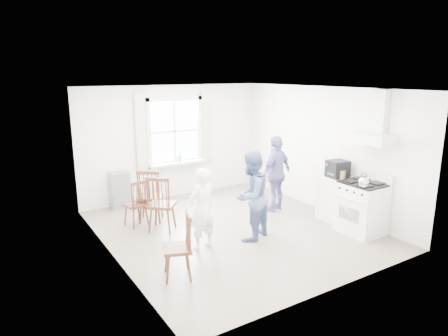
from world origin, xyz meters
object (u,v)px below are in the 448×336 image
windsor_chair_a (138,199)px  windsor_chair_c (184,238)px  stereo_stack (338,169)px  person_mid (251,196)px  person_left (202,209)px  windsor_chair_b (159,198)px  gas_stove (361,207)px  low_cabinet (335,198)px  person_right (276,174)px

windsor_chair_a → windsor_chair_c: windsor_chair_c is taller
stereo_stack → person_mid: (-1.91, 0.19, -0.28)m
person_left → windsor_chair_a: bearing=-79.0°
person_left → person_mid: 0.93m
windsor_chair_a → person_mid: 2.17m
stereo_stack → person_mid: size_ratio=0.26×
windsor_chair_a → windsor_chair_c: size_ratio=0.94×
windsor_chair_b → windsor_chair_c: 1.74m
windsor_chair_b → windsor_chair_a: bearing=115.5°
gas_stove → stereo_stack: stereo_stack is taller
low_cabinet → person_left: bearing=175.2°
person_mid → windsor_chair_b: bearing=-65.1°
low_cabinet → person_mid: (-1.95, 0.14, 0.34)m
gas_stove → windsor_chair_c: bearing=176.1°
stereo_stack → windsor_chair_a: bearing=152.4°
person_mid → low_cabinet: bearing=152.6°
gas_stove → person_mid: (-1.88, 0.84, 0.30)m
windsor_chair_c → person_mid: size_ratio=0.61×
person_left → person_mid: bearing=164.0°
stereo_stack → windsor_chair_c: bearing=-173.4°
stereo_stack → person_left: person_left is taller
person_left → windsor_chair_c: bearing=36.5°
windsor_chair_a → person_mid: size_ratio=0.58×
gas_stove → low_cabinet: bearing=84.3°
person_right → low_cabinet: bearing=102.5°
gas_stove → stereo_stack: (0.03, 0.65, 0.58)m
low_cabinet → stereo_stack: size_ratio=2.23×
person_left → person_mid: person_mid is taller
windsor_chair_a → person_right: (2.81, -0.64, 0.25)m
person_right → stereo_stack: bearing=99.8°
gas_stove → person_right: size_ratio=0.70×
windsor_chair_c → person_mid: bearing=20.6°
windsor_chair_c → person_mid: 1.71m
windsor_chair_a → person_right: bearing=-12.8°
stereo_stack → person_right: 1.30m
windsor_chair_c → windsor_chair_b: bearing=78.4°
windsor_chair_b → person_right: size_ratio=0.67×
stereo_stack → windsor_chair_a: size_ratio=0.44×
windsor_chair_b → person_left: person_left is taller
low_cabinet → person_left: 2.89m
windsor_chair_b → windsor_chair_c: bearing=-101.6°
stereo_stack → person_left: bearing=174.1°
low_cabinet → windsor_chair_c: windsor_chair_c is taller
gas_stove → stereo_stack: 0.87m
gas_stove → low_cabinet: 0.70m
person_mid → gas_stove: bearing=132.6°
windsor_chair_b → low_cabinet: bearing=-21.2°
gas_stove → person_right: 1.89m
windsor_chair_c → person_right: bearing=27.8°
low_cabinet → person_right: bearing=119.6°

